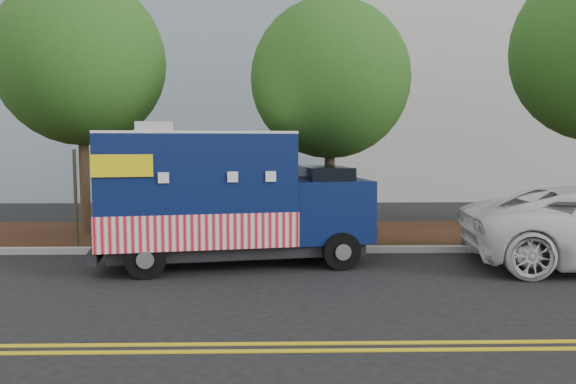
{
  "coord_description": "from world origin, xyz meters",
  "views": [
    {
      "loc": [
        -0.52,
        -11.42,
        2.6
      ],
      "look_at": [
        -0.25,
        0.6,
        1.49
      ],
      "focal_mm": 35.0,
      "sensor_mm": 36.0,
      "label": 1
    }
  ],
  "objects": [
    {
      "name": "ground",
      "position": [
        0.0,
        0.0,
        0.0
      ],
      "size": [
        120.0,
        120.0,
        0.0
      ],
      "primitive_type": "plane",
      "color": "black",
      "rests_on": "ground"
    },
    {
      "name": "curb",
      "position": [
        0.0,
        1.4,
        0.07
      ],
      "size": [
        120.0,
        0.18,
        0.15
      ],
      "primitive_type": "cube",
      "color": "#9E9E99",
      "rests_on": "ground"
    },
    {
      "name": "mulch_strip",
      "position": [
        0.0,
        3.5,
        0.07
      ],
      "size": [
        120.0,
        4.0,
        0.15
      ],
      "primitive_type": "cube",
      "color": "black",
      "rests_on": "ground"
    },
    {
      "name": "centerline_near",
      "position": [
        0.0,
        -4.45,
        0.01
      ],
      "size": [
        120.0,
        0.1,
        0.01
      ],
      "primitive_type": "cube",
      "color": "gold",
      "rests_on": "ground"
    },
    {
      "name": "centerline_far",
      "position": [
        0.0,
        -4.7,
        0.01
      ],
      "size": [
        120.0,
        0.1,
        0.01
      ],
      "primitive_type": "cube",
      "color": "gold",
      "rests_on": "ground"
    },
    {
      "name": "tree_a",
      "position": [
        -5.57,
        3.48,
        4.64
      ],
      "size": [
        4.36,
        4.36,
        6.83
      ],
      "color": "#38281C",
      "rests_on": "ground"
    },
    {
      "name": "tree_b",
      "position": [
        0.86,
        2.85,
        4.14
      ],
      "size": [
        4.01,
        4.01,
        6.15
      ],
      "color": "#38281C",
      "rests_on": "ground"
    },
    {
      "name": "sign_post",
      "position": [
        -5.14,
        1.55,
        1.2
      ],
      "size": [
        0.06,
        0.06,
        2.4
      ],
      "primitive_type": "cube",
      "color": "#473828",
      "rests_on": "ground"
    },
    {
      "name": "food_truck",
      "position": [
        -1.65,
        0.21,
        1.35
      ],
      "size": [
        5.9,
        3.0,
        2.97
      ],
      "rotation": [
        0.0,
        0.0,
        0.17
      ],
      "color": "black",
      "rests_on": "ground"
    }
  ]
}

